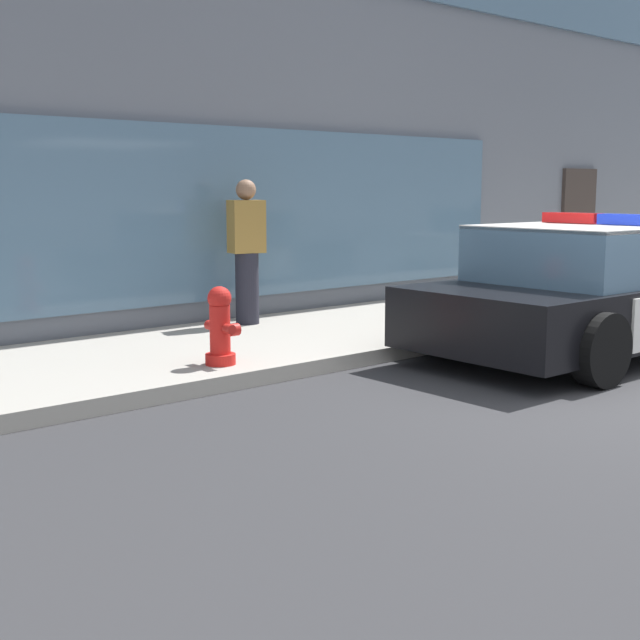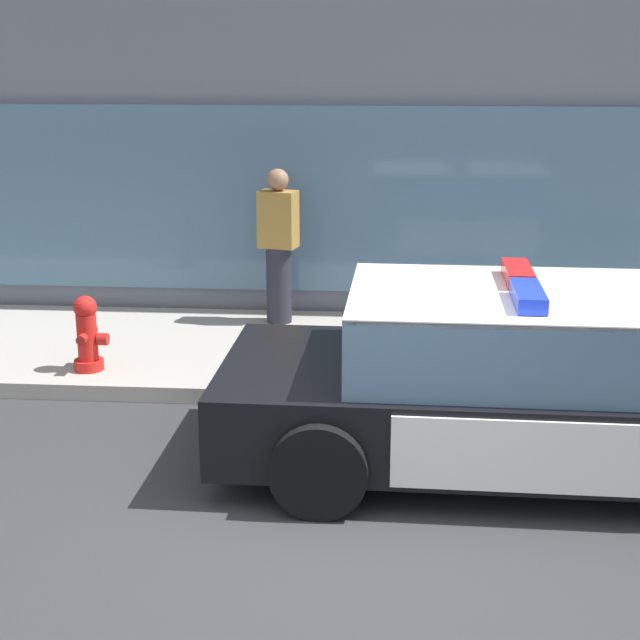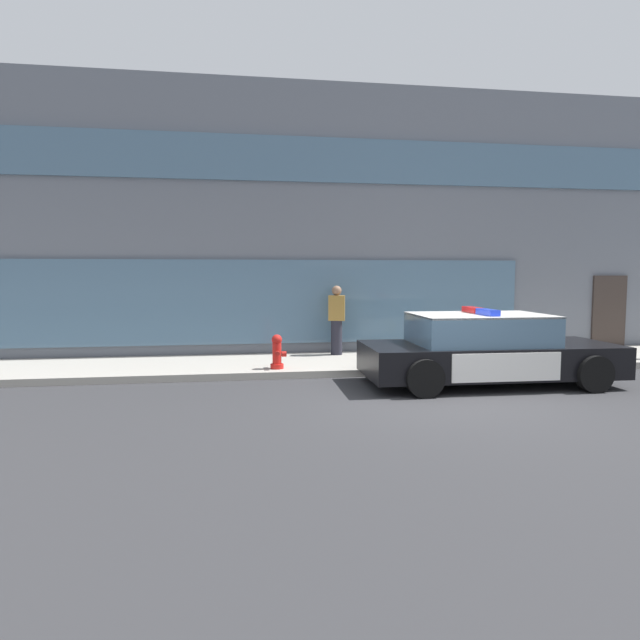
# 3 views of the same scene
# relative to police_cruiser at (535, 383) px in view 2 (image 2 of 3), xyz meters

# --- Properties ---
(ground) EXTENTS (48.00, 48.00, 0.00)m
(ground) POSITION_rel_police_cruiser_xyz_m (-1.39, -1.19, -0.68)
(ground) COLOR #303033
(sidewalk) EXTENTS (48.00, 2.69, 0.15)m
(sidewalk) POSITION_rel_police_cruiser_xyz_m (-1.39, 2.44, -0.60)
(sidewalk) COLOR #A39E93
(sidewalk) RESTS_ON ground
(storefront_building) EXTENTS (23.65, 8.10, 6.92)m
(storefront_building) POSITION_rel_police_cruiser_xyz_m (-1.67, 7.83, 2.78)
(storefront_building) COLOR slate
(storefront_building) RESTS_ON ground
(police_cruiser) EXTENTS (4.88, 2.20, 1.49)m
(police_cruiser) POSITION_rel_police_cruiser_xyz_m (0.00, 0.00, 0.00)
(police_cruiser) COLOR black
(police_cruiser) RESTS_ON ground
(fire_hydrant) EXTENTS (0.34, 0.39, 0.73)m
(fire_hydrant) POSITION_rel_police_cruiser_xyz_m (-3.95, 1.53, -0.18)
(fire_hydrant) COLOR red
(fire_hydrant) RESTS_ON sidewalk
(pedestrian_on_sidewalk) EXTENTS (0.45, 0.35, 1.71)m
(pedestrian_on_sidewalk) POSITION_rel_police_cruiser_xyz_m (-2.34, 3.31, 0.33)
(pedestrian_on_sidewalk) COLOR #23232D
(pedestrian_on_sidewalk) RESTS_ON sidewalk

